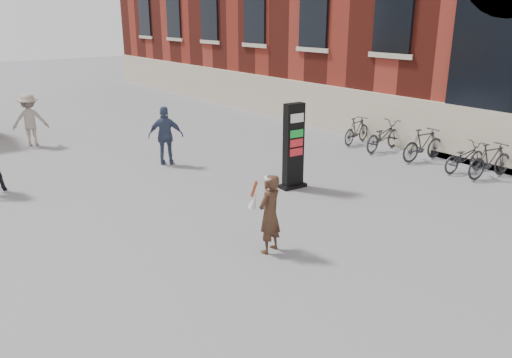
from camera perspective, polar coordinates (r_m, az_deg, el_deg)
ground at (r=10.16m, az=-2.76°, el=-8.04°), size 100.00×100.00×0.00m
info_pylon at (r=13.39m, az=4.30°, el=3.74°), size 0.76×0.42×2.32m
woman at (r=9.75m, az=1.52°, el=-3.88°), size 0.71×0.68×1.60m
pedestrian_b at (r=19.70m, az=-24.43°, el=6.17°), size 1.36×1.03×1.87m
pedestrian_c at (r=15.83m, az=-10.27°, el=4.88°), size 1.16×0.95×1.84m
bike_3 at (r=15.85m, az=25.21°, el=1.93°), size 1.79×0.78×1.04m
bike_4 at (r=16.24m, az=22.73°, el=2.33°), size 1.75×0.79×0.89m
bike_5 at (r=16.97m, az=18.58°, el=3.76°), size 1.83×0.72×1.07m
bike_6 at (r=17.93m, az=14.31°, el=4.80°), size 2.02×0.92×1.02m
bike_7 at (r=18.70m, az=11.44°, el=5.49°), size 1.70×0.80×0.99m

